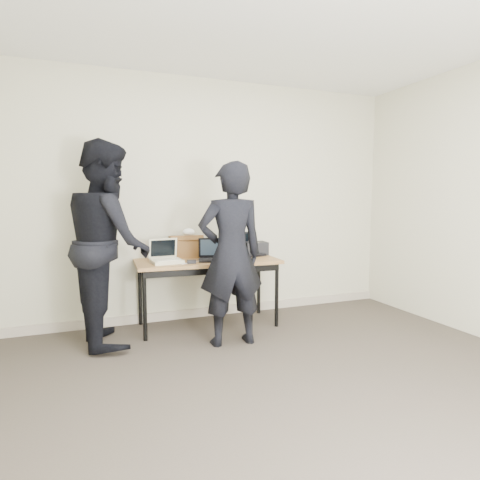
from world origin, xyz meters
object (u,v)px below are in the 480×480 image
desk (208,265)px  laptop_center (213,255)px  leather_satchel (186,246)px  laptop_beige (166,258)px  person_typist (231,254)px  equipment_box (255,248)px  laptop_right (243,250)px  person_observer (108,243)px

desk → laptop_center: laptop_center is taller
laptop_center → leather_satchel: bearing=143.2°
laptop_beige → person_typist: size_ratio=0.19×
desk → equipment_box: size_ratio=5.94×
laptop_right → person_typist: person_typist is taller
desk → leather_satchel: (-0.18, 0.23, 0.19)m
desk → leather_satchel: size_ratio=4.14×
leather_satchel → equipment_box: size_ratio=1.44×
laptop_right → leather_satchel: bearing=156.2°
desk → person_typist: size_ratio=0.89×
laptop_right → leather_satchel: laptop_right is taller
laptop_center → person_typist: bearing=-74.2°
person_observer → laptop_beige: bearing=-86.8°
person_typist → person_observer: person_observer is taller
laptop_right → person_typist: size_ratio=0.26×
laptop_beige → person_observer: (-0.56, -0.08, 0.19)m
equipment_box → leather_satchel: bearing=177.5°
laptop_beige → leather_satchel: leather_satchel is taller
laptop_center → person_observer: bearing=-162.5°
laptop_beige → equipment_box: (1.08, 0.22, 0.03)m
laptop_beige → desk: bearing=-1.9°
laptop_center → person_observer: person_observer is taller
desk → leather_satchel: 0.34m
laptop_right → equipment_box: bearing=-8.5°
person_observer → desk: bearing=-89.0°
desk → person_typist: bearing=-82.4°
laptop_center → equipment_box: size_ratio=1.42×
person_typist → person_observer: bearing=-22.9°
equipment_box → desk: bearing=-163.1°
laptop_beige → leather_satchel: bearing=37.9°
desk → person_observer: person_observer is taller
laptop_beige → laptop_right: bearing=6.6°
laptop_beige → person_typist: person_typist is taller
leather_satchel → person_typist: (0.23, -0.81, 0.01)m
laptop_center → leather_satchel: size_ratio=0.99×
person_observer → person_typist: bearing=-119.2°
desk → laptop_beige: size_ratio=4.76×
desk → laptop_center: 0.13m
laptop_beige → person_typist: bearing=-52.9°
leather_satchel → laptop_right: bearing=-2.6°
equipment_box → person_typist: 0.97m
leather_satchel → person_typist: person_typist is taller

